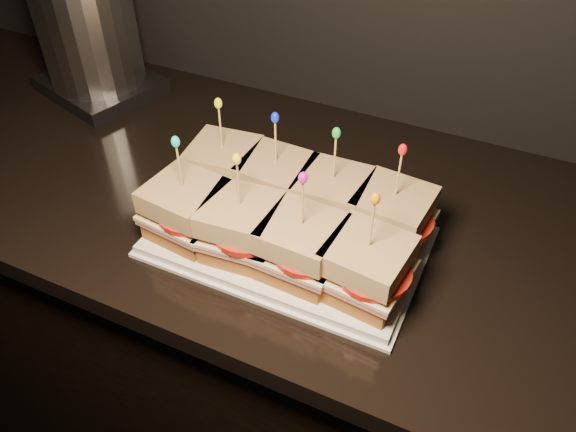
% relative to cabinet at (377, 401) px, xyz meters
% --- Properties ---
extents(cabinet, '(2.40, 0.59, 0.90)m').
position_rel_cabinet_xyz_m(cabinet, '(0.00, 0.00, 0.00)').
color(cabinet, black).
rests_on(cabinet, ground).
extents(granite_slab, '(2.44, 0.63, 0.04)m').
position_rel_cabinet_xyz_m(granite_slab, '(0.00, 0.00, 0.47)').
color(granite_slab, black).
rests_on(granite_slab, cabinet).
extents(platter, '(0.39, 0.24, 0.02)m').
position_rel_cabinet_xyz_m(platter, '(-0.16, -0.10, 0.49)').
color(platter, white).
rests_on(platter, granite_slab).
extents(platter_rim, '(0.40, 0.25, 0.01)m').
position_rel_cabinet_xyz_m(platter_rim, '(-0.16, -0.10, 0.49)').
color(platter_rim, white).
rests_on(platter_rim, granite_slab).
extents(sandwich_0_bread_bot, '(0.11, 0.11, 0.03)m').
position_rel_cabinet_xyz_m(sandwich_0_bread_bot, '(-0.30, -0.05, 0.52)').
color(sandwich_0_bread_bot, brown).
rests_on(sandwich_0_bread_bot, platter).
extents(sandwich_0_ham, '(0.12, 0.12, 0.01)m').
position_rel_cabinet_xyz_m(sandwich_0_ham, '(-0.30, -0.05, 0.53)').
color(sandwich_0_ham, '#C66D69').
rests_on(sandwich_0_ham, sandwich_0_bread_bot).
extents(sandwich_0_cheese, '(0.12, 0.12, 0.01)m').
position_rel_cabinet_xyz_m(sandwich_0_cheese, '(-0.30, -0.05, 0.54)').
color(sandwich_0_cheese, beige).
rests_on(sandwich_0_cheese, sandwich_0_ham).
extents(sandwich_0_tomato, '(0.10, 0.10, 0.01)m').
position_rel_cabinet_xyz_m(sandwich_0_tomato, '(-0.29, -0.05, 0.55)').
color(sandwich_0_tomato, '#B41E13').
rests_on(sandwich_0_tomato, sandwich_0_cheese).
extents(sandwich_0_bread_top, '(0.11, 0.11, 0.03)m').
position_rel_cabinet_xyz_m(sandwich_0_bread_top, '(-0.30, -0.05, 0.57)').
color(sandwich_0_bread_top, '#603412').
rests_on(sandwich_0_bread_top, sandwich_0_tomato).
extents(sandwich_0_pick, '(0.00, 0.00, 0.09)m').
position_rel_cabinet_xyz_m(sandwich_0_pick, '(-0.30, -0.05, 0.62)').
color(sandwich_0_pick, tan).
rests_on(sandwich_0_pick, sandwich_0_bread_top).
extents(sandwich_0_frill, '(0.01, 0.01, 0.02)m').
position_rel_cabinet_xyz_m(sandwich_0_frill, '(-0.30, -0.05, 0.66)').
color(sandwich_0_frill, '#E1EB14').
rests_on(sandwich_0_frill, sandwich_0_pick).
extents(sandwich_1_bread_bot, '(0.10, 0.10, 0.03)m').
position_rel_cabinet_xyz_m(sandwich_1_bread_bot, '(-0.21, -0.05, 0.52)').
color(sandwich_1_bread_bot, brown).
rests_on(sandwich_1_bread_bot, platter).
extents(sandwich_1_ham, '(0.11, 0.11, 0.01)m').
position_rel_cabinet_xyz_m(sandwich_1_ham, '(-0.21, -0.05, 0.53)').
color(sandwich_1_ham, '#C66D69').
rests_on(sandwich_1_ham, sandwich_1_bread_bot).
extents(sandwich_1_cheese, '(0.11, 0.11, 0.01)m').
position_rel_cabinet_xyz_m(sandwich_1_cheese, '(-0.21, -0.05, 0.54)').
color(sandwich_1_cheese, beige).
rests_on(sandwich_1_cheese, sandwich_1_ham).
extents(sandwich_1_tomato, '(0.10, 0.10, 0.01)m').
position_rel_cabinet_xyz_m(sandwich_1_tomato, '(-0.19, -0.05, 0.55)').
color(sandwich_1_tomato, '#B41E13').
rests_on(sandwich_1_tomato, sandwich_1_cheese).
extents(sandwich_1_bread_top, '(0.10, 0.10, 0.03)m').
position_rel_cabinet_xyz_m(sandwich_1_bread_top, '(-0.21, -0.05, 0.57)').
color(sandwich_1_bread_top, '#603412').
rests_on(sandwich_1_bread_top, sandwich_1_tomato).
extents(sandwich_1_pick, '(0.00, 0.00, 0.09)m').
position_rel_cabinet_xyz_m(sandwich_1_pick, '(-0.21, -0.05, 0.62)').
color(sandwich_1_pick, tan).
rests_on(sandwich_1_pick, sandwich_1_bread_top).
extents(sandwich_1_frill, '(0.01, 0.01, 0.02)m').
position_rel_cabinet_xyz_m(sandwich_1_frill, '(-0.21, -0.05, 0.66)').
color(sandwich_1_frill, '#0F22DF').
rests_on(sandwich_1_frill, sandwich_1_pick).
extents(sandwich_2_bread_bot, '(0.10, 0.10, 0.03)m').
position_rel_cabinet_xyz_m(sandwich_2_bread_bot, '(-0.11, -0.05, 0.52)').
color(sandwich_2_bread_bot, brown).
rests_on(sandwich_2_bread_bot, platter).
extents(sandwich_2_ham, '(0.11, 0.11, 0.01)m').
position_rel_cabinet_xyz_m(sandwich_2_ham, '(-0.11, -0.05, 0.53)').
color(sandwich_2_ham, '#C66D69').
rests_on(sandwich_2_ham, sandwich_2_bread_bot).
extents(sandwich_2_cheese, '(0.11, 0.11, 0.01)m').
position_rel_cabinet_xyz_m(sandwich_2_cheese, '(-0.11, -0.05, 0.54)').
color(sandwich_2_cheese, beige).
rests_on(sandwich_2_cheese, sandwich_2_ham).
extents(sandwich_2_tomato, '(0.10, 0.10, 0.01)m').
position_rel_cabinet_xyz_m(sandwich_2_tomato, '(-0.10, -0.05, 0.55)').
color(sandwich_2_tomato, '#B41E13').
rests_on(sandwich_2_tomato, sandwich_2_cheese).
extents(sandwich_2_bread_top, '(0.10, 0.10, 0.03)m').
position_rel_cabinet_xyz_m(sandwich_2_bread_top, '(-0.11, -0.05, 0.57)').
color(sandwich_2_bread_top, '#603412').
rests_on(sandwich_2_bread_top, sandwich_2_tomato).
extents(sandwich_2_pick, '(0.00, 0.00, 0.09)m').
position_rel_cabinet_xyz_m(sandwich_2_pick, '(-0.11, -0.05, 0.62)').
color(sandwich_2_pick, tan).
rests_on(sandwich_2_pick, sandwich_2_bread_top).
extents(sandwich_2_frill, '(0.01, 0.01, 0.02)m').
position_rel_cabinet_xyz_m(sandwich_2_frill, '(-0.11, -0.05, 0.66)').
color(sandwich_2_frill, green).
rests_on(sandwich_2_frill, sandwich_2_pick).
extents(sandwich_3_bread_bot, '(0.11, 0.11, 0.03)m').
position_rel_cabinet_xyz_m(sandwich_3_bread_bot, '(-0.02, -0.05, 0.52)').
color(sandwich_3_bread_bot, brown).
rests_on(sandwich_3_bread_bot, platter).
extents(sandwich_3_ham, '(0.12, 0.11, 0.01)m').
position_rel_cabinet_xyz_m(sandwich_3_ham, '(-0.02, -0.05, 0.53)').
color(sandwich_3_ham, '#C66D69').
rests_on(sandwich_3_ham, sandwich_3_bread_bot).
extents(sandwich_3_cheese, '(0.12, 0.12, 0.01)m').
position_rel_cabinet_xyz_m(sandwich_3_cheese, '(-0.02, -0.05, 0.54)').
color(sandwich_3_cheese, beige).
rests_on(sandwich_3_cheese, sandwich_3_ham).
extents(sandwich_3_tomato, '(0.10, 0.10, 0.01)m').
position_rel_cabinet_xyz_m(sandwich_3_tomato, '(-0.01, -0.05, 0.55)').
color(sandwich_3_tomato, '#B41E13').
rests_on(sandwich_3_tomato, sandwich_3_cheese).
extents(sandwich_3_bread_top, '(0.11, 0.11, 0.03)m').
position_rel_cabinet_xyz_m(sandwich_3_bread_top, '(-0.02, -0.05, 0.57)').
color(sandwich_3_bread_top, '#603412').
rests_on(sandwich_3_bread_top, sandwich_3_tomato).
extents(sandwich_3_pick, '(0.00, 0.00, 0.09)m').
position_rel_cabinet_xyz_m(sandwich_3_pick, '(-0.02, -0.05, 0.62)').
color(sandwich_3_pick, tan).
rests_on(sandwich_3_pick, sandwich_3_bread_top).
extents(sandwich_3_frill, '(0.01, 0.01, 0.02)m').
position_rel_cabinet_xyz_m(sandwich_3_frill, '(-0.02, -0.05, 0.66)').
color(sandwich_3_frill, red).
rests_on(sandwich_3_frill, sandwich_3_pick).
extents(sandwich_4_bread_bot, '(0.11, 0.11, 0.03)m').
position_rel_cabinet_xyz_m(sandwich_4_bread_bot, '(-0.30, -0.16, 0.52)').
color(sandwich_4_bread_bot, brown).
rests_on(sandwich_4_bread_bot, platter).
extents(sandwich_4_ham, '(0.12, 0.12, 0.01)m').
position_rel_cabinet_xyz_m(sandwich_4_ham, '(-0.30, -0.16, 0.53)').
color(sandwich_4_ham, '#C66D69').
rests_on(sandwich_4_ham, sandwich_4_bread_bot).
extents(sandwich_4_cheese, '(0.12, 0.12, 0.01)m').
position_rel_cabinet_xyz_m(sandwich_4_cheese, '(-0.30, -0.16, 0.54)').
color(sandwich_4_cheese, beige).
rests_on(sandwich_4_cheese, sandwich_4_ham).
extents(sandwich_4_tomato, '(0.10, 0.10, 0.01)m').
position_rel_cabinet_xyz_m(sandwich_4_tomato, '(-0.29, -0.16, 0.55)').
color(sandwich_4_tomato, '#B41E13').
rests_on(sandwich_4_tomato, sandwich_4_cheese).
extents(sandwich_4_bread_top, '(0.11, 0.11, 0.03)m').
position_rel_cabinet_xyz_m(sandwich_4_bread_top, '(-0.30, -0.16, 0.57)').
color(sandwich_4_bread_top, '#603412').
rests_on(sandwich_4_bread_top, sandwich_4_tomato).
extents(sandwich_4_pick, '(0.00, 0.00, 0.09)m').
position_rel_cabinet_xyz_m(sandwich_4_pick, '(-0.30, -0.16, 0.62)').
color(sandwich_4_pick, tan).
rests_on(sandwich_4_pick, sandwich_4_bread_top).
extents(sandwich_4_frill, '(0.01, 0.01, 0.02)m').
position_rel_cabinet_xyz_m(sandwich_4_frill, '(-0.30, -0.16, 0.66)').
color(sandwich_4_frill, '#15C5B3').
rests_on(sandwich_4_frill, sandwich_4_pick).
extents(sandwich_5_bread_bot, '(0.11, 0.11, 0.03)m').
position_rel_cabinet_xyz_m(sandwich_5_bread_bot, '(-0.21, -0.16, 0.52)').
color(sandwich_5_bread_bot, brown).
rests_on(sandwich_5_bread_bot, platter).
extents(sandwich_5_ham, '(0.12, 0.11, 0.01)m').
position_rel_cabinet_xyz_m(sandwich_5_ham, '(-0.21, -0.16, 0.53)').
color(sandwich_5_ham, '#C66D69').
rests_on(sandwich_5_ham, sandwich_5_bread_bot).
extents(sandwich_5_cheese, '(0.12, 0.11, 0.01)m').
position_rel_cabinet_xyz_m(sandwich_5_cheese, '(-0.21, -0.16, 0.54)').
color(sandwich_5_cheese, beige).
rests_on(sandwich_5_cheese, sandwich_5_ham).
extents(sandwich_5_tomato, '(0.10, 0.10, 0.01)m').
position_rel_cabinet_xyz_m(sandwich_5_tomato, '(-0.19, -0.16, 0.55)').
color(sandwich_5_tomato, '#B41E13').
rests_on(sandwich_5_tomato, sandwich_5_cheese).
extents(sandwich_5_bread_top, '(0.11, 0.11, 0.03)m').
position_rel_cabinet_xyz_m(sandwich_5_bread_top, '(-0.21, -0.16, 0.57)').
color(sandwich_5_bread_top, '#603412').
rests_on(sandwich_5_bread_top, sandwich_5_tomato).
extents(sandwich_5_pick, '(0.00, 0.00, 0.09)m').
position_rel_cabinet_xyz_m(sandwich_5_pick, '(-0.21, -0.16, 0.62)').
color(sandwich_5_pick, tan).
rests_on(sandwich_5_pick, sandwich_5_bread_top).
extents(sandwich_5_frill, '(0.01, 0.01, 0.02)m').
position_rel_cabinet_xyz_m(sandwich_5_frill, '(-0.21, -0.16, 0.66)').
color(sandwich_5_frill, yellow).
rests_on(sandwich_5_frill, sandwich_5_pick).
extents(sandwich_6_bread_bot, '(0.10, 0.10, 0.03)m').
position_rel_cabinet_xyz_m(sandwich_6_bread_bot, '(-0.11, -0.16, 0.52)').
color(sandwich_6_bread_bot, brown).
rests_on(sandwich_6_bread_bot, platter).
extents(sandwich_6_ham, '(0.11, 0.11, 0.01)m').
position_rel_cabinet_xyz_m(sandwich_6_ham, '(-0.11, -0.16, 0.53)').
color(sandwich_6_ham, '#C66D69').
rests_on(sandwich_6_ham, sandwich_6_bread_bot).
extents(sandwich_6_cheese, '(0.11, 0.11, 0.01)m').
position_rel_cabinet_xyz_m(sandwich_6_cheese, '(-0.11, -0.16, 0.54)').
color(sandwich_6_cheese, beige).
rests_on(sandwich_6_cheese, sandwich_6_ham).
extents(sandwich_6_tomato, '(0.10, 0.10, 0.01)m').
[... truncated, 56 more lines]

